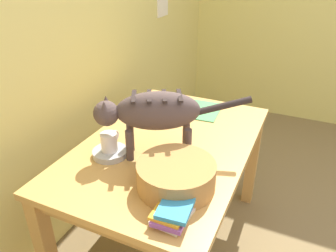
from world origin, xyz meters
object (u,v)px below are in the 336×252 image
object	(u,v)px
cat	(152,113)
wicker_basket	(176,175)
book_stack	(174,210)
saucer_bowl	(110,153)
dining_table	(168,157)
coffee_mug	(109,142)
magazine	(202,110)

from	to	relation	value
cat	wicker_basket	world-z (taller)	cat
book_stack	wicker_basket	world-z (taller)	wicker_basket
saucer_bowl	book_stack	world-z (taller)	book_stack
wicker_basket	saucer_bowl	bearing A→B (deg)	77.22
wicker_basket	cat	bearing A→B (deg)	47.13
dining_table	wicker_basket	size ratio (longest dim) A/B	3.85
saucer_bowl	wicker_basket	distance (m)	0.41
cat	coffee_mug	bearing A→B (deg)	89.06
dining_table	book_stack	size ratio (longest dim) A/B	6.47
magazine	book_stack	size ratio (longest dim) A/B	1.42
cat	saucer_bowl	xyz separation A→B (m)	(-0.10, 0.19, -0.22)
cat	wicker_basket	xyz separation A→B (m)	(-0.19, -0.20, -0.17)
wicker_basket	book_stack	bearing A→B (deg)	-158.76
coffee_mug	magazine	xyz separation A→B (m)	(0.68, -0.24, -0.07)
saucer_bowl	cat	bearing A→B (deg)	-62.36
coffee_mug	book_stack	bearing A→B (deg)	-119.76
saucer_bowl	magazine	size ratio (longest dim) A/B	0.61
cat	magazine	size ratio (longest dim) A/B	2.36
saucer_bowl	magazine	world-z (taller)	saucer_bowl
dining_table	coffee_mug	bearing A→B (deg)	137.14
coffee_mug	wicker_basket	bearing A→B (deg)	-103.33
cat	wicker_basket	distance (m)	0.33
cat	book_stack	world-z (taller)	cat
cat	saucer_bowl	bearing A→B (deg)	90.00
saucer_bowl	magazine	distance (m)	0.73
saucer_bowl	wicker_basket	size ratio (longest dim) A/B	0.51
coffee_mug	wicker_basket	xyz separation A→B (m)	(-0.09, -0.40, -0.02)
dining_table	cat	world-z (taller)	cat
saucer_bowl	wicker_basket	bearing A→B (deg)	-102.78
saucer_bowl	magazine	xyz separation A→B (m)	(0.68, -0.24, -0.01)
saucer_bowl	coffee_mug	distance (m)	0.06
coffee_mug	book_stack	xyz separation A→B (m)	(-0.26, -0.46, -0.04)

